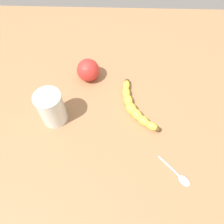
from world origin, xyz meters
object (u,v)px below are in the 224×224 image
at_px(smoothie_glass, 52,108).
at_px(teaspoon, 182,179).
at_px(apple_fruit, 88,70).
at_px(banana, 134,106).

height_order(smoothie_glass, teaspoon, smoothie_glass).
bearing_deg(apple_fruit, teaspoon, -51.36).
height_order(smoothie_glass, apple_fruit, smoothie_glass).
distance_m(smoothie_glass, teaspoon, 0.43).
bearing_deg(banana, smoothie_glass, -106.33).
relative_size(smoothie_glass, apple_fruit, 1.46).
bearing_deg(apple_fruit, banana, -39.24).
distance_m(banana, teaspoon, 0.27).
bearing_deg(banana, teaspoon, 2.94).
xyz_separation_m(smoothie_glass, teaspoon, (0.39, -0.19, -0.05)).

